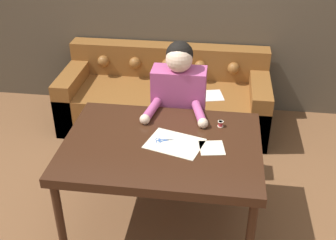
% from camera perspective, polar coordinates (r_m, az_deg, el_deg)
% --- Properties ---
extents(ground_plane, '(16.00, 16.00, 0.00)m').
position_cam_1_polar(ground_plane, '(3.50, 0.07, -13.58)').
color(ground_plane, brown).
extents(dining_table, '(1.41, 1.03, 0.77)m').
position_cam_1_polar(dining_table, '(3.05, -0.84, -4.18)').
color(dining_table, '#381E11').
rests_on(dining_table, ground_plane).
extents(couch, '(2.19, 0.91, 0.79)m').
position_cam_1_polar(couch, '(4.61, -0.37, 2.94)').
color(couch, brown).
rests_on(couch, ground_plane).
extents(person, '(0.53, 0.59, 1.29)m').
position_cam_1_polar(person, '(3.60, 1.44, 1.26)').
color(person, '#33281E').
rests_on(person, ground_plane).
extents(pattern_paper_main, '(0.45, 0.38, 0.00)m').
position_cam_1_polar(pattern_paper_main, '(3.00, 0.91, -3.19)').
color(pattern_paper_main, beige).
rests_on(pattern_paper_main, dining_table).
extents(pattern_paper_offcut, '(0.20, 0.21, 0.00)m').
position_cam_1_polar(pattern_paper_offcut, '(2.97, 5.96, -3.78)').
color(pattern_paper_offcut, beige).
rests_on(pattern_paper_offcut, dining_table).
extents(scissors, '(0.22, 0.11, 0.01)m').
position_cam_1_polar(scissors, '(3.03, -0.40, -2.78)').
color(scissors, silver).
rests_on(scissors, dining_table).
extents(thread_spool, '(0.04, 0.04, 0.05)m').
position_cam_1_polar(thread_spool, '(3.21, 7.12, -0.53)').
color(thread_spool, red).
rests_on(thread_spool, dining_table).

